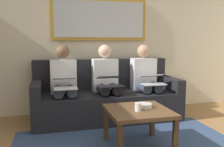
% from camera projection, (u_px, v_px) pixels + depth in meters
% --- Properties ---
extents(wall_rear, '(6.00, 0.12, 2.60)m').
position_uv_depth(wall_rear, '(99.00, 35.00, 4.30)').
color(wall_rear, beige).
rests_on(wall_rear, ground_plane).
extents(couch, '(2.20, 0.90, 0.90)m').
position_uv_depth(couch, '(105.00, 98.00, 3.97)').
color(couch, black).
rests_on(couch, ground_plane).
extents(framed_mirror, '(1.59, 0.05, 0.69)m').
position_uv_depth(framed_mirror, '(100.00, 19.00, 4.18)').
color(framed_mirror, '#B7892D').
extents(coffee_table, '(0.68, 0.68, 0.45)m').
position_uv_depth(coffee_table, '(138.00, 115.00, 2.82)').
color(coffee_table, brown).
rests_on(coffee_table, ground_plane).
extents(cup, '(0.07, 0.07, 0.09)m').
position_uv_depth(cup, '(138.00, 107.00, 2.74)').
color(cup, silver).
rests_on(cup, coffee_table).
extents(bowl, '(0.18, 0.18, 0.05)m').
position_uv_depth(bowl, '(144.00, 106.00, 2.87)').
color(bowl, beige).
rests_on(bowl, coffee_table).
extents(person_left, '(0.38, 0.58, 1.14)m').
position_uv_depth(person_left, '(145.00, 78.00, 4.02)').
color(person_left, silver).
rests_on(person_left, couch).
extents(laptop_silver, '(0.34, 0.34, 0.15)m').
position_uv_depth(laptop_silver, '(152.00, 79.00, 3.79)').
color(laptop_silver, silver).
extents(person_middle, '(0.38, 0.58, 1.14)m').
position_uv_depth(person_middle, '(106.00, 80.00, 3.87)').
color(person_middle, silver).
rests_on(person_middle, couch).
extents(laptop_black, '(0.35, 0.34, 0.15)m').
position_uv_depth(laptop_black, '(110.00, 81.00, 3.63)').
color(laptop_black, black).
extents(person_right, '(0.38, 0.58, 1.14)m').
position_uv_depth(person_right, '(64.00, 81.00, 3.71)').
color(person_right, silver).
rests_on(person_right, couch).
extents(laptop_white, '(0.31, 0.37, 0.16)m').
position_uv_depth(laptop_white, '(65.00, 83.00, 3.47)').
color(laptop_white, white).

